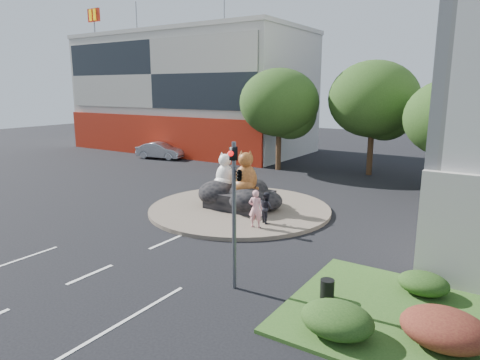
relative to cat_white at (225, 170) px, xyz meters
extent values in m
plane|color=black|center=(1.11, -10.17, -2.13)|extent=(120.00, 120.00, 0.00)
cylinder|color=brown|center=(1.11, -0.17, -2.03)|extent=(10.00, 10.00, 0.20)
cube|color=beige|center=(-16.89, 17.83, 3.87)|extent=(25.00, 12.00, 12.00)
cube|color=#A7210F|center=(-16.89, 11.78, -0.13)|extent=(25.00, 0.30, 4.00)
cube|color=#B2AD9E|center=(-16.89, 11.73, 5.87)|extent=(24.00, 0.15, 6.50)
cube|color=beige|center=(-16.89, 17.83, 10.07)|extent=(25.20, 12.20, 0.40)
cylinder|color=#595B60|center=(-24.89, 17.83, 12.27)|extent=(0.10, 0.10, 4.00)
cylinder|color=#595B60|center=(-13.89, 19.83, 12.77)|extent=(0.10, 0.10, 5.00)
cube|color=#A7210F|center=(-27.39, 13.83, 12.47)|extent=(1.80, 0.25, 1.40)
cube|color=#264D19|center=(13.11, -7.17, -2.07)|extent=(10.00, 6.00, 0.12)
cylinder|color=#382314|center=(-2.89, 11.83, -0.26)|extent=(0.44, 0.44, 3.74)
ellipsoid|color=#1B3912|center=(-2.89, 11.83, 3.39)|extent=(6.46, 6.46, 5.49)
sphere|color=#1B3912|center=(-2.09, 12.33, 2.54)|extent=(4.25, 4.25, 4.25)
sphere|color=#1B3912|center=(-3.59, 11.53, 2.80)|extent=(3.74, 3.74, 3.74)
cylinder|color=#382314|center=(4.11, 13.83, -0.15)|extent=(0.44, 0.44, 3.96)
ellipsoid|color=#1B3912|center=(4.11, 13.83, 3.72)|extent=(6.84, 6.84, 5.81)
sphere|color=#1B3912|center=(4.91, 14.33, 2.82)|extent=(4.50, 4.50, 4.50)
sphere|color=#1B3912|center=(3.41, 13.53, 3.09)|extent=(3.96, 3.96, 3.96)
cylinder|color=#382314|center=(10.11, 9.83, -0.48)|extent=(0.44, 0.44, 3.30)
ellipsoid|color=#1B3912|center=(10.11, 9.83, 2.74)|extent=(5.70, 5.70, 4.84)
sphere|color=#1B3912|center=(10.91, 10.33, 1.99)|extent=(3.75, 3.75, 3.75)
sphere|color=#1B3912|center=(9.41, 9.53, 2.22)|extent=(3.30, 3.30, 3.30)
ellipsoid|color=#1B3912|center=(10.11, -9.17, -1.56)|extent=(2.00, 1.60, 0.90)
ellipsoid|color=#4A1413|center=(12.61, -8.17, -1.52)|extent=(2.20, 1.76, 0.99)
ellipsoid|color=#1B3912|center=(11.61, -5.37, -1.65)|extent=(1.60, 1.28, 0.72)
cylinder|color=#595B60|center=(6.11, -8.17, 0.37)|extent=(0.14, 0.14, 5.00)
imported|color=black|center=(6.11, -8.17, 2.07)|extent=(0.21, 0.26, 1.30)
imported|color=black|center=(6.31, -8.17, 1.87)|extent=(0.26, 1.24, 0.50)
sphere|color=red|center=(6.11, -8.35, 2.52)|extent=(0.18, 0.18, 0.18)
cube|color=silver|center=(12.11, -2.17, 5.77)|extent=(0.50, 0.22, 0.12)
imported|color=pink|center=(3.64, -2.68, -1.03)|extent=(0.77, 0.63, 1.81)
imported|color=black|center=(3.74, -1.81, -1.17)|extent=(0.95, 0.91, 1.54)
imported|color=#A4A6AC|center=(-15.11, 10.67, -1.36)|extent=(4.93, 2.57, 1.55)
cylinder|color=black|center=(9.10, -7.33, -1.71)|extent=(0.59, 0.59, 0.62)
camera|label=1|loc=(13.62, -19.34, 4.53)|focal=32.00mm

